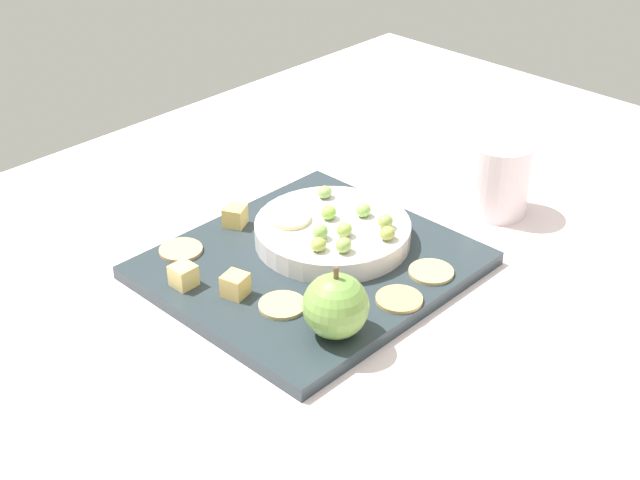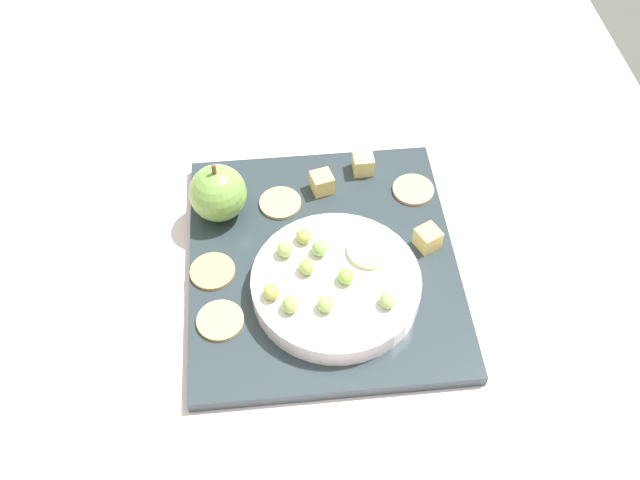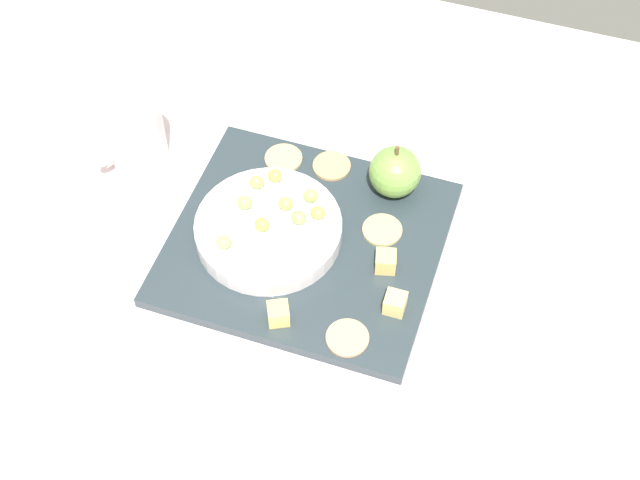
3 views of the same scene
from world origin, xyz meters
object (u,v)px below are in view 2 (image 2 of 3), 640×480
at_px(grape_5, 271,292).
at_px(grape_6, 306,266).
at_px(cheese_cube_1, 363,163).
at_px(grape_2, 285,249).
at_px(apple_whole, 218,193).
at_px(cracker_0, 413,190).
at_px(grape_4, 325,304).
at_px(grape_7, 320,248).
at_px(cheese_cube_2, 428,238).
at_px(cracker_2, 213,271).
at_px(cheese_cube_0, 322,183).
at_px(cracker_1, 220,320).
at_px(grape_8, 290,304).
at_px(grape_1, 388,300).
at_px(cracker_3, 280,203).
at_px(serving_dish, 336,285).
at_px(grape_0, 346,276).
at_px(platter, 323,262).
at_px(apple_slice_0, 369,251).
at_px(grape_3, 299,236).

bearing_deg(grape_5, grape_6, -53.94).
bearing_deg(cheese_cube_1, grape_2, 143.05).
xyz_separation_m(apple_whole, cracker_0, (0.01, -0.23, -0.03)).
bearing_deg(grape_2, grape_4, -153.79).
bearing_deg(grape_7, cheese_cube_2, -81.64).
distance_m(apple_whole, cracker_2, 0.09).
height_order(cheese_cube_2, grape_2, grape_2).
distance_m(cheese_cube_0, grape_6, 0.14).
height_order(cheese_cube_2, grape_7, grape_7).
bearing_deg(cracker_1, cracker_2, 6.87).
relative_size(cheese_cube_0, grape_8, 1.29).
relative_size(grape_1, grape_5, 1.00).
height_order(cracker_1, grape_4, grape_4).
bearing_deg(cracker_3, grape_5, 173.36).
xyz_separation_m(grape_7, grape_8, (-0.07, 0.04, -0.00)).
bearing_deg(grape_6, cheese_cube_2, -73.70).
xyz_separation_m(cheese_cube_1, grape_2, (-0.14, 0.10, 0.02)).
xyz_separation_m(serving_dish, cheese_cube_2, (0.05, -0.11, -0.00)).
distance_m(serving_dish, cheese_cube_0, 0.15).
height_order(grape_1, grape_7, grape_7).
height_order(cracker_0, cracker_2, same).
height_order(cracker_1, grape_0, grape_0).
distance_m(grape_0, grape_4, 0.04).
relative_size(cracker_0, grape_5, 2.65).
bearing_deg(cracker_3, apple_whole, 94.54).
bearing_deg(grape_1, grape_4, 88.79).
distance_m(cracker_3, grape_0, 0.15).
relative_size(apple_whole, grape_6, 3.53).
relative_size(grape_0, grape_5, 1.00).
bearing_deg(cracker_0, grape_6, 131.65).
bearing_deg(grape_2, cheese_cube_0, -24.54).
bearing_deg(platter, grape_5, 136.06).
bearing_deg(cheese_cube_1, cracker_1, 138.69).
bearing_deg(cracker_3, platter, -153.66).
bearing_deg(serving_dish, grape_2, 53.92).
distance_m(cheese_cube_2, grape_0, 0.12).
distance_m(cracker_1, grape_2, 0.10).
xyz_separation_m(apple_whole, cracker_3, (0.01, -0.07, -0.03)).
xyz_separation_m(cracker_1, grape_6, (0.04, -0.09, 0.03)).
distance_m(grape_4, grape_7, 0.07).
xyz_separation_m(apple_whole, grape_1, (-0.16, -0.17, -0.00)).
xyz_separation_m(grape_2, apple_slice_0, (-0.01, -0.09, -0.01)).
bearing_deg(cracker_0, grape_3, 119.79).
bearing_deg(grape_0, cracker_1, 99.35).
bearing_deg(grape_3, grape_8, 169.41).
height_order(grape_2, grape_8, same).
bearing_deg(cheese_cube_0, grape_8, 164.53).
height_order(platter, grape_4, grape_4).
bearing_deg(grape_6, serving_dish, -112.09).
relative_size(cheese_cube_1, cracker_1, 0.49).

